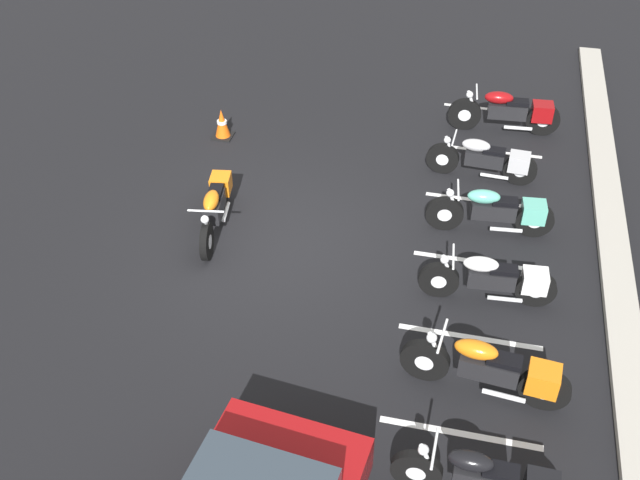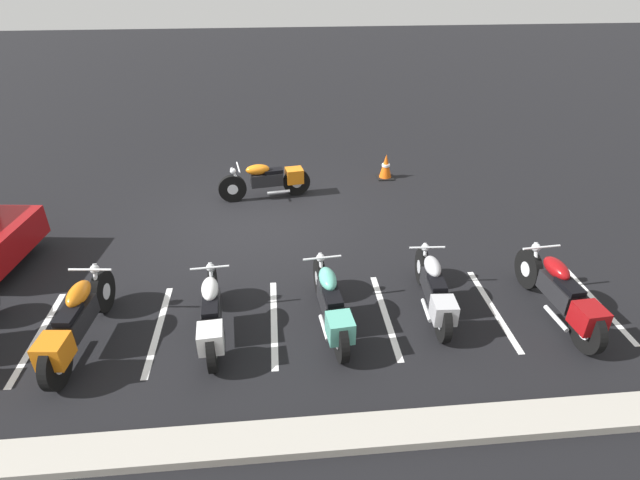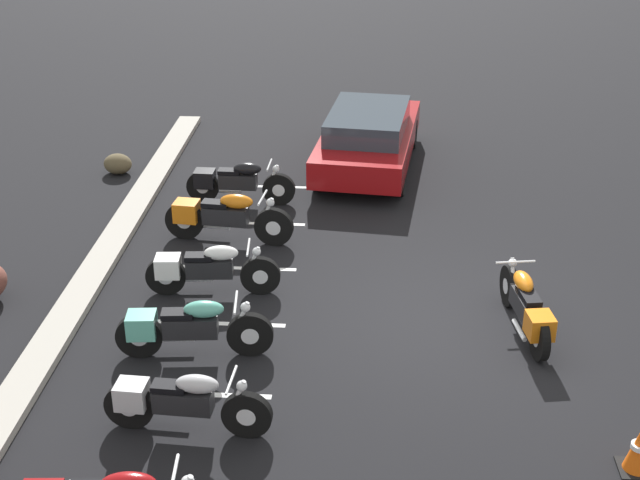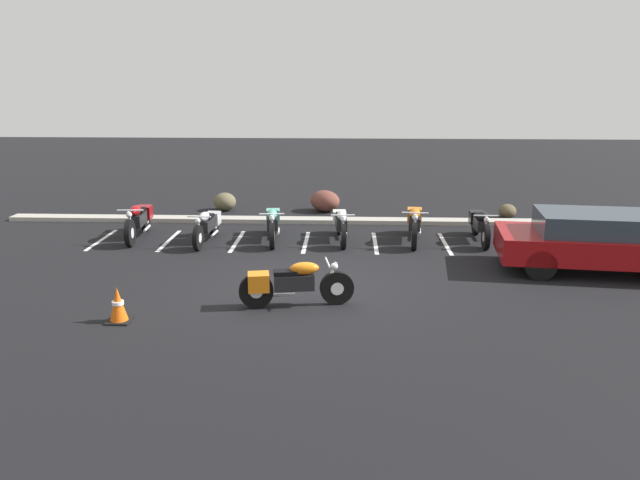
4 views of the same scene
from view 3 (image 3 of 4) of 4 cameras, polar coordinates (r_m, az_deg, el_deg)
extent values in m
plane|color=black|center=(13.30, 7.95, -5.25)|extent=(60.00, 60.00, 0.00)
cylinder|color=black|center=(13.78, 12.01, -2.89)|extent=(0.64, 0.21, 0.63)
cylinder|color=silver|center=(13.78, 12.01, -2.89)|extent=(0.26, 0.16, 0.24)
cylinder|color=black|center=(12.58, 13.87, -6.12)|extent=(0.64, 0.21, 0.63)
cylinder|color=silver|center=(12.58, 13.87, -6.12)|extent=(0.26, 0.16, 0.24)
cube|color=black|center=(13.06, 13.01, -4.00)|extent=(0.76, 0.38, 0.29)
ellipsoid|color=orange|center=(13.10, 12.88, -2.61)|extent=(0.57, 0.33, 0.23)
cube|color=black|center=(12.84, 13.31, -3.62)|extent=(0.45, 0.29, 0.08)
cube|color=orange|center=(12.53, 13.88, -5.34)|extent=(0.43, 0.40, 0.32)
cylinder|color=silver|center=(13.57, 12.24, -2.21)|extent=(0.26, 0.10, 0.51)
cylinder|color=silver|center=(13.41, 12.40, -1.39)|extent=(0.13, 0.59, 0.03)
sphere|color=silver|center=(13.55, 12.23, -1.43)|extent=(0.13, 0.13, 0.13)
cylinder|color=silver|center=(12.97, 12.63, -5.64)|extent=(0.53, 0.15, 0.07)
cylinder|color=silver|center=(9.24, -9.34, -14.69)|extent=(0.64, 0.08, 0.04)
cylinder|color=black|center=(10.86, -4.70, -11.08)|extent=(0.15, 0.62, 0.62)
cylinder|color=silver|center=(10.86, -4.70, -11.08)|extent=(0.13, 0.24, 0.23)
cylinder|color=black|center=(11.21, -12.10, -10.33)|extent=(0.15, 0.62, 0.62)
cylinder|color=silver|center=(11.21, -12.10, -10.33)|extent=(0.13, 0.24, 0.23)
cube|color=black|center=(10.94, -8.75, -10.11)|extent=(0.30, 0.72, 0.28)
ellipsoid|color=#B7B7BC|center=(10.75, -7.87, -9.12)|extent=(0.27, 0.54, 0.22)
cube|color=black|center=(10.87, -9.63, -9.23)|extent=(0.25, 0.42, 0.07)
cube|color=#B7B7BC|center=(11.10, -11.95, -9.65)|extent=(0.36, 0.39, 0.32)
cylinder|color=silver|center=(10.74, -5.34, -9.99)|extent=(0.07, 0.25, 0.50)
cylinder|color=silver|center=(10.61, -5.70, -8.90)|extent=(0.58, 0.07, 0.03)
sphere|color=silver|center=(10.63, -5.03, -9.29)|extent=(0.13, 0.13, 0.13)
cylinder|color=silver|center=(11.27, -9.65, -10.75)|extent=(0.09, 0.52, 0.07)
cylinder|color=black|center=(12.32, -4.50, -6.04)|extent=(0.18, 0.65, 0.65)
cylinder|color=silver|center=(12.32, -4.50, -6.04)|extent=(0.15, 0.26, 0.25)
cylinder|color=black|center=(12.49, -11.49, -6.04)|extent=(0.18, 0.65, 0.65)
cylinder|color=silver|center=(12.49, -11.49, -6.04)|extent=(0.15, 0.26, 0.25)
cube|color=black|center=(12.31, -8.29, -5.47)|extent=(0.34, 0.77, 0.29)
ellipsoid|color=#59B29E|center=(12.16, -7.45, -4.41)|extent=(0.31, 0.57, 0.23)
cube|color=black|center=(12.24, -9.12, -4.69)|extent=(0.27, 0.45, 0.08)
cube|color=#59B29E|center=(12.40, -11.34, -5.35)|extent=(0.39, 0.42, 0.33)
cylinder|color=silver|center=(12.20, -5.09, -5.03)|extent=(0.08, 0.26, 0.52)
cylinder|color=silver|center=(12.07, -5.42, -4.00)|extent=(0.61, 0.09, 0.04)
sphere|color=silver|center=(12.10, -4.80, -4.31)|extent=(0.14, 0.14, 0.14)
cylinder|color=silver|center=(12.61, -9.25, -6.28)|extent=(0.12, 0.54, 0.07)
cylinder|color=black|center=(13.81, -3.83, -2.28)|extent=(0.16, 0.63, 0.62)
cylinder|color=silver|center=(13.81, -3.83, -2.28)|extent=(0.14, 0.25, 0.24)
cylinder|color=black|center=(13.98, -9.84, -2.28)|extent=(0.16, 0.63, 0.62)
cylinder|color=silver|center=(13.98, -9.84, -2.28)|extent=(0.14, 0.25, 0.24)
cube|color=black|center=(13.81, -7.08, -1.77)|extent=(0.32, 0.74, 0.28)
ellipsoid|color=white|center=(13.68, -6.35, -0.82)|extent=(0.28, 0.55, 0.23)
cube|color=black|center=(13.75, -7.79, -1.07)|extent=(0.26, 0.43, 0.08)
cube|color=white|center=(13.89, -9.70, -1.66)|extent=(0.37, 0.40, 0.32)
cylinder|color=silver|center=(13.71, -4.34, -1.38)|extent=(0.08, 0.25, 0.50)
cylinder|color=silver|center=(13.60, -4.61, -0.46)|extent=(0.59, 0.08, 0.03)
sphere|color=silver|center=(13.63, -4.08, -0.74)|extent=(0.13, 0.13, 0.13)
cylinder|color=silver|center=(14.09, -7.92, -2.53)|extent=(0.11, 0.52, 0.07)
cylinder|color=black|center=(15.32, -2.97, 0.85)|extent=(0.19, 0.69, 0.68)
cylinder|color=silver|center=(15.32, -2.97, 0.85)|extent=(0.16, 0.27, 0.26)
cylinder|color=black|center=(15.72, -8.66, 1.25)|extent=(0.19, 0.69, 0.68)
cylinder|color=silver|center=(15.72, -8.66, 1.25)|extent=(0.16, 0.27, 0.26)
cube|color=black|center=(15.45, -6.06, 1.58)|extent=(0.37, 0.81, 0.31)
ellipsoid|color=orange|center=(15.29, -5.37, 2.48)|extent=(0.32, 0.60, 0.25)
cube|color=black|center=(15.41, -6.73, 2.32)|extent=(0.29, 0.48, 0.08)
cube|color=orange|center=(15.63, -8.53, 1.85)|extent=(0.41, 0.45, 0.35)
cylinder|color=silver|center=(15.24, -3.45, 1.79)|extent=(0.09, 0.27, 0.55)
cylinder|color=silver|center=(15.14, -3.70, 2.73)|extent=(0.64, 0.10, 0.04)
sphere|color=silver|center=(15.15, -3.20, 2.41)|extent=(0.14, 0.14, 0.14)
cylinder|color=silver|center=(15.77, -6.78, 0.84)|extent=(0.13, 0.57, 0.07)
cylinder|color=black|center=(16.92, -2.65, 3.26)|extent=(0.13, 0.63, 0.62)
cylinder|color=silver|center=(16.92, -2.65, 3.26)|extent=(0.13, 0.24, 0.24)
cylinder|color=black|center=(17.17, -7.51, 3.41)|extent=(0.13, 0.63, 0.62)
cylinder|color=silver|center=(17.17, -7.51, 3.41)|extent=(0.13, 0.24, 0.24)
cube|color=black|center=(16.99, -5.27, 3.78)|extent=(0.28, 0.73, 0.28)
ellipsoid|color=black|center=(16.86, -4.67, 4.57)|extent=(0.26, 0.54, 0.23)
cube|color=black|center=(16.95, -5.83, 4.39)|extent=(0.24, 0.42, 0.08)
cube|color=black|center=(17.10, -7.38, 3.93)|extent=(0.35, 0.39, 0.32)
cylinder|color=silver|center=(16.84, -3.05, 4.04)|extent=(0.06, 0.25, 0.50)
cylinder|color=silver|center=(16.76, -3.26, 4.83)|extent=(0.59, 0.05, 0.03)
sphere|color=silver|center=(16.77, -2.84, 4.57)|extent=(0.13, 0.13, 0.13)
cylinder|color=silver|center=(17.26, -5.93, 3.11)|extent=(0.08, 0.52, 0.07)
cylinder|color=black|center=(20.15, 1.35, 7.09)|extent=(0.66, 0.29, 0.64)
cylinder|color=black|center=(19.98, 5.87, 6.80)|extent=(0.66, 0.29, 0.64)
cylinder|color=black|center=(17.60, -0.05, 4.24)|extent=(0.66, 0.29, 0.64)
cylinder|color=black|center=(17.41, 5.08, 3.88)|extent=(0.66, 0.29, 0.64)
cube|color=maroon|center=(18.68, 3.11, 6.31)|extent=(4.47, 2.27, 0.55)
cube|color=#2D3842|center=(18.38, 3.08, 7.62)|extent=(2.56, 1.77, 0.45)
cube|color=#A8A399|center=(13.97, -15.55, -4.10)|extent=(18.00, 0.50, 0.12)
ellipsoid|color=brown|center=(18.90, -12.82, 4.77)|extent=(0.65, 0.71, 0.42)
cube|color=black|center=(11.13, 19.53, -13.64)|extent=(0.40, 0.40, 0.03)
cone|color=#EA590F|center=(10.95, 19.76, -12.43)|extent=(0.32, 0.32, 0.62)
cylinder|color=white|center=(10.93, 19.79, -12.31)|extent=(0.20, 0.20, 0.06)
cube|color=white|center=(11.81, -8.26, -9.72)|extent=(0.10, 2.10, 0.00)
cube|color=white|center=(13.24, -6.77, -5.31)|extent=(0.10, 2.10, 0.00)
cube|color=white|center=(14.74, -5.60, -1.78)|extent=(0.10, 2.10, 0.00)
cube|color=white|center=(16.30, -4.65, 1.09)|extent=(0.10, 2.10, 0.00)
cube|color=white|center=(17.89, -3.87, 3.45)|extent=(0.10, 2.10, 0.00)
camera|label=1|loc=(20.95, -1.48, 29.12)|focal=42.00mm
camera|label=2|loc=(13.90, -34.36, 14.08)|focal=28.00mm
camera|label=4|loc=(17.93, 50.50, 7.93)|focal=35.00mm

